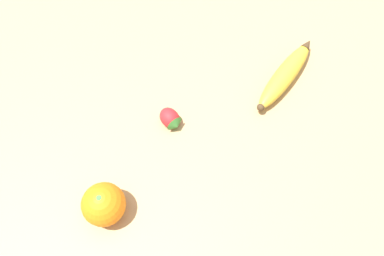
{
  "coord_description": "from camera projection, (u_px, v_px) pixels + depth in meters",
  "views": [
    {
      "loc": [
        -0.04,
        -0.4,
        0.68
      ],
      "look_at": [
        -0.03,
        -0.06,
        0.03
      ],
      "focal_mm": 35.0,
      "sensor_mm": 36.0,
      "label": 1
    }
  ],
  "objects": [
    {
      "name": "ground_plane",
      "position": [
        203.0,
        108.0,
        0.79
      ],
      "size": [
        3.0,
        3.0,
        0.0
      ],
      "primitive_type": "plane",
      "color": "tan"
    },
    {
      "name": "banana",
      "position": [
        285.0,
        75.0,
        0.8
      ],
      "size": [
        0.16,
        0.18,
        0.04
      ],
      "rotation": [
        0.0,
        0.0,
        0.88
      ],
      "color": "gold",
      "rests_on": "ground_plane"
    },
    {
      "name": "orange",
      "position": [
        104.0,
        204.0,
        0.65
      ],
      "size": [
        0.08,
        0.08,
        0.08
      ],
      "color": "orange",
      "rests_on": "ground_plane"
    },
    {
      "name": "strawberry",
      "position": [
        171.0,
        119.0,
        0.75
      ],
      "size": [
        0.06,
        0.06,
        0.04
      ],
      "rotation": [
        0.0,
        0.0,
        5.3
      ],
      "color": "red",
      "rests_on": "ground_plane"
    }
  ]
}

